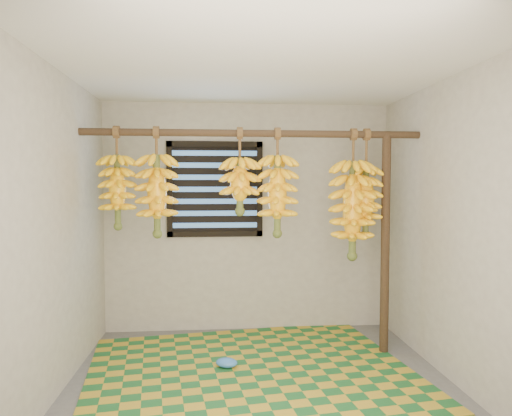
{
  "coord_description": "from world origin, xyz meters",
  "views": [
    {
      "loc": [
        -0.34,
        -3.32,
        1.55
      ],
      "look_at": [
        0.0,
        0.55,
        1.35
      ],
      "focal_mm": 32.0,
      "sensor_mm": 36.0,
      "label": 1
    }
  ],
  "objects": [
    {
      "name": "floor",
      "position": [
        0.0,
        0.0,
        -0.01
      ],
      "size": [
        3.0,
        3.0,
        0.01
      ],
      "primitive_type": "cube",
      "color": "#555555",
      "rests_on": "ground"
    },
    {
      "name": "ceiling",
      "position": [
        0.0,
        0.0,
        2.4
      ],
      "size": [
        3.0,
        3.0,
        0.01
      ],
      "primitive_type": "cube",
      "color": "silver",
      "rests_on": "wall_back"
    },
    {
      "name": "wall_back",
      "position": [
        0.0,
        1.5,
        1.2
      ],
      "size": [
        3.0,
        0.01,
        2.4
      ],
      "primitive_type": "cube",
      "color": "gray",
      "rests_on": "floor"
    },
    {
      "name": "wall_left",
      "position": [
        -1.5,
        0.0,
        1.2
      ],
      "size": [
        0.01,
        3.0,
        2.4
      ],
      "primitive_type": "cube",
      "color": "gray",
      "rests_on": "floor"
    },
    {
      "name": "wall_right",
      "position": [
        1.5,
        0.0,
        1.2
      ],
      "size": [
        0.01,
        3.0,
        2.4
      ],
      "primitive_type": "cube",
      "color": "gray",
      "rests_on": "floor"
    },
    {
      "name": "window",
      "position": [
        -0.35,
        1.48,
        1.5
      ],
      "size": [
        1.0,
        0.04,
        1.0
      ],
      "color": "black",
      "rests_on": "wall_back"
    },
    {
      "name": "hanging_pole",
      "position": [
        0.0,
        0.7,
        2.0
      ],
      "size": [
        3.0,
        0.06,
        0.06
      ],
      "primitive_type": "cylinder",
      "rotation": [
        0.0,
        1.57,
        0.0
      ],
      "color": "#412F1E",
      "rests_on": "wall_left"
    },
    {
      "name": "support_post",
      "position": [
        1.2,
        0.7,
        1.0
      ],
      "size": [
        0.08,
        0.08,
        2.0
      ],
      "primitive_type": "cylinder",
      "color": "#412F1E",
      "rests_on": "floor"
    },
    {
      "name": "woven_mat",
      "position": [
        -0.06,
        0.38,
        0.01
      ],
      "size": [
        2.89,
        2.44,
        0.01
      ],
      "primitive_type": "cube",
      "rotation": [
        0.0,
        0.0,
        0.14
      ],
      "color": "#1A5927",
      "rests_on": "floor"
    },
    {
      "name": "plastic_bag",
      "position": [
        -0.26,
        0.46,
        0.05
      ],
      "size": [
        0.22,
        0.19,
        0.08
      ],
      "primitive_type": "ellipsoid",
      "rotation": [
        0.0,
        0.0,
        -0.32
      ],
      "color": "#3471C4",
      "rests_on": "woven_mat"
    },
    {
      "name": "banana_bunch_a",
      "position": [
        -1.19,
        0.7,
        1.49
      ],
      "size": [
        0.3,
        0.3,
        0.88
      ],
      "color": "brown",
      "rests_on": "hanging_pole"
    },
    {
      "name": "banana_bunch_b",
      "position": [
        -0.85,
        0.7,
        1.46
      ],
      "size": [
        0.33,
        0.33,
        0.95
      ],
      "color": "brown",
      "rests_on": "hanging_pole"
    },
    {
      "name": "banana_bunch_c",
      "position": [
        -0.13,
        0.7,
        1.54
      ],
      "size": [
        0.32,
        0.32,
        0.76
      ],
      "color": "brown",
      "rests_on": "hanging_pole"
    },
    {
      "name": "banana_bunch_d",
      "position": [
        0.2,
        0.7,
        1.45
      ],
      "size": [
        0.33,
        0.33,
        0.96
      ],
      "color": "brown",
      "rests_on": "hanging_pole"
    },
    {
      "name": "banana_bunch_e",
      "position": [
        0.89,
        0.7,
        1.32
      ],
      "size": [
        0.39,
        0.39,
        1.17
      ],
      "color": "brown",
      "rests_on": "hanging_pole"
    },
    {
      "name": "banana_bunch_f",
      "position": [
        1.01,
        0.7,
        1.4
      ],
      "size": [
        0.27,
        0.27,
        0.98
      ],
      "color": "brown",
      "rests_on": "hanging_pole"
    }
  ]
}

